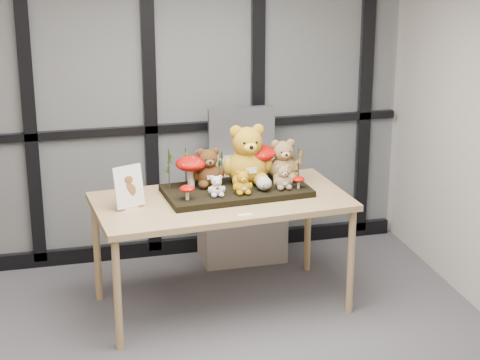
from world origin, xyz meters
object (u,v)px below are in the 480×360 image
object	(u,v)px
bear_brown_medium	(208,165)
bear_tan_back	(283,157)
bear_pooh_yellow	(247,151)
mushroom_front_right	(299,182)
sign_holder	(129,189)
bear_small_yellow	(242,181)
bear_white_bow	(216,185)
mushroom_back_left	(191,170)
plush_cream_hedgehog	(264,183)
display_table	(222,208)
bear_beige_small	(283,175)
diorama_tray	(236,191)
monitor	(241,131)
mushroom_back_right	(258,161)
mushroom_front_left	(187,192)
cabinet	(242,207)

from	to	relation	value
bear_brown_medium	bear_tan_back	xyz separation A→B (m)	(0.54, 0.00, 0.01)
bear_pooh_yellow	mushroom_front_right	xyz separation A→B (m)	(0.31, -0.20, -0.18)
sign_holder	bear_small_yellow	bearing A→B (deg)	-22.18
bear_white_bow	mushroom_back_left	xyz separation A→B (m)	(-0.13, 0.23, 0.04)
bear_brown_medium	plush_cream_hedgehog	size ratio (longest dim) A/B	2.80
mushroom_front_right	mushroom_back_left	bearing A→B (deg)	163.19
mushroom_back_left	display_table	bearing A→B (deg)	-46.03
bear_beige_small	sign_holder	distance (m)	1.06
bear_small_yellow	bear_white_bow	xyz separation A→B (m)	(-0.18, -0.00, -0.01)
bear_tan_back	sign_holder	world-z (taller)	bear_tan_back
bear_white_bow	mushroom_back_left	distance (m)	0.26
diorama_tray	bear_white_bow	size ratio (longest dim) A/B	6.25
bear_brown_medium	bear_beige_small	distance (m)	0.52
diorama_tray	display_table	bearing A→B (deg)	-153.43
bear_pooh_yellow	monitor	xyz separation A→B (m)	(0.12, 0.63, -0.03)
diorama_tray	bear_white_bow	bearing A→B (deg)	-148.31
mushroom_back_right	mushroom_front_right	xyz separation A→B (m)	(0.22, -0.24, -0.09)
mushroom_front_left	sign_holder	world-z (taller)	sign_holder
mushroom_back_left	sign_holder	size ratio (longest dim) A/B	0.83
bear_white_bow	mushroom_back_right	bearing A→B (deg)	30.98
mushroom_front_right	bear_beige_small	bearing A→B (deg)	167.43
bear_white_bow	cabinet	distance (m)	1.04
diorama_tray	plush_cream_hedgehog	xyz separation A→B (m)	(0.17, -0.09, 0.07)
plush_cream_hedgehog	sign_holder	xyz separation A→B (m)	(-0.92, -0.01, 0.04)
diorama_tray	plush_cream_hedgehog	world-z (taller)	plush_cream_hedgehog
bear_beige_small	mushroom_front_right	xyz separation A→B (m)	(0.10, -0.02, -0.05)
bear_pooh_yellow	cabinet	xyz separation A→B (m)	(0.12, 0.61, -0.64)
monitor	mushroom_back_left	bearing A→B (deg)	-129.78
bear_white_bow	mushroom_front_right	distance (m)	0.58
bear_tan_back	mushroom_back_left	size ratio (longest dim) A/B	1.35
mushroom_front_left	cabinet	world-z (taller)	mushroom_front_left
diorama_tray	bear_tan_back	world-z (taller)	bear_tan_back
mushroom_front_left	sign_holder	bearing A→B (deg)	172.53
mushroom_back_left	monitor	distance (m)	0.81
display_table	diorama_tray	size ratio (longest dim) A/B	1.80
display_table	bear_pooh_yellow	size ratio (longest dim) A/B	3.85
bear_beige_small	mushroom_front_left	world-z (taller)	bear_beige_small
bear_tan_back	mushroom_back_left	xyz separation A→B (m)	(-0.66, -0.00, -0.04)
diorama_tray	bear_beige_small	distance (m)	0.34
mushroom_back_left	monitor	size ratio (longest dim) A/B	0.46
display_table	bear_tan_back	bearing A→B (deg)	15.72
bear_brown_medium	mushroom_back_right	distance (m)	0.37
bear_brown_medium	mushroom_front_right	distance (m)	0.63
bear_pooh_yellow	mushroom_front_left	distance (m)	0.56
plush_cream_hedgehog	mushroom_back_right	xyz separation A→B (m)	(0.02, 0.22, 0.09)
bear_tan_back	bear_white_bow	world-z (taller)	bear_tan_back
sign_holder	display_table	bearing A→B (deg)	-18.19
bear_beige_small	plush_cream_hedgehog	world-z (taller)	bear_beige_small
display_table	sign_holder	xyz separation A→B (m)	(-0.63, -0.03, 0.20)
display_table	bear_pooh_yellow	world-z (taller)	bear_pooh_yellow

